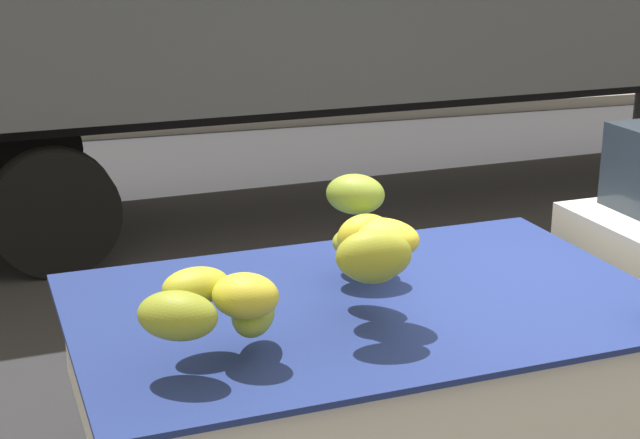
{
  "coord_description": "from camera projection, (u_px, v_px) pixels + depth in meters",
  "views": [
    {
      "loc": [
        -2.69,
        -4.48,
        2.92
      ],
      "look_at": [
        -1.18,
        0.27,
        1.34
      ],
      "focal_mm": 54.28,
      "sensor_mm": 36.0,
      "label": 1
    }
  ],
  "objects": [
    {
      "name": "ground",
      "position": [
        524.0,
        429.0,
        5.73
      ],
      "size": [
        220.0,
        220.0,
        0.0
      ],
      "primitive_type": "plane",
      "color": "#28282B"
    },
    {
      "name": "curb_strip",
      "position": [
        215.0,
        120.0,
        13.87
      ],
      "size": [
        80.0,
        0.8,
        0.16
      ],
      "primitive_type": "cube",
      "color": "gray",
      "rests_on": "ground"
    }
  ]
}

